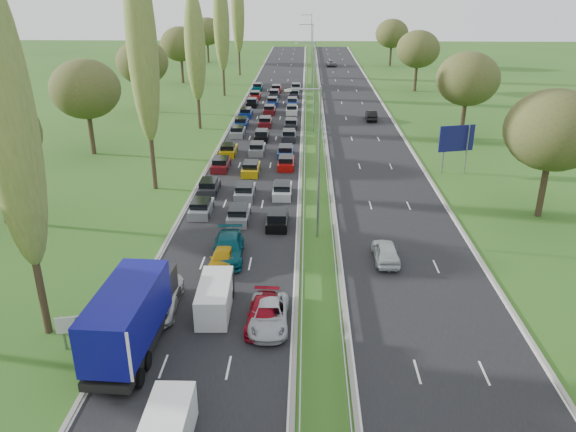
{
  "coord_description": "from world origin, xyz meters",
  "views": [
    {
      "loc": [
        3.48,
        1.64,
        18.94
      ],
      "look_at": [
        2.09,
        43.61,
        1.5
      ],
      "focal_mm": 35.0,
      "sensor_mm": 36.0,
      "label": 1
    }
  ],
  "objects_px": {
    "white_van_rear": "(215,296)",
    "direction_sign": "(456,141)",
    "near_car_2": "(157,299)",
    "blue_lorry": "(133,314)",
    "info_sign": "(70,328)",
    "white_van_front": "(167,431)"
  },
  "relations": [
    {
      "from": "info_sign",
      "to": "near_car_2",
      "type": "bearing_deg",
      "value": 48.62
    },
    {
      "from": "white_van_front",
      "to": "near_car_2",
      "type": "bearing_deg",
      "value": 105.82
    },
    {
      "from": "near_car_2",
      "to": "info_sign",
      "type": "height_order",
      "value": "info_sign"
    },
    {
      "from": "info_sign",
      "to": "direction_sign",
      "type": "relative_size",
      "value": 0.4
    },
    {
      "from": "info_sign",
      "to": "white_van_front",
      "type": "bearing_deg",
      "value": -45.1
    },
    {
      "from": "blue_lorry",
      "to": "white_van_rear",
      "type": "distance_m",
      "value": 5.64
    },
    {
      "from": "blue_lorry",
      "to": "near_car_2",
      "type": "bearing_deg",
      "value": 88.48
    },
    {
      "from": "white_van_rear",
      "to": "info_sign",
      "type": "bearing_deg",
      "value": -151.45
    },
    {
      "from": "blue_lorry",
      "to": "direction_sign",
      "type": "relative_size",
      "value": 1.86
    },
    {
      "from": "info_sign",
      "to": "direction_sign",
      "type": "height_order",
      "value": "direction_sign"
    },
    {
      "from": "near_car_2",
      "to": "white_van_rear",
      "type": "distance_m",
      "value": 3.65
    },
    {
      "from": "blue_lorry",
      "to": "direction_sign",
      "type": "distance_m",
      "value": 41.02
    },
    {
      "from": "white_van_rear",
      "to": "info_sign",
      "type": "distance_m",
      "value": 8.57
    },
    {
      "from": "white_van_rear",
      "to": "direction_sign",
      "type": "xyz_separation_m",
      "value": [
        21.43,
        28.32,
        2.56
      ]
    },
    {
      "from": "white_van_front",
      "to": "white_van_rear",
      "type": "distance_m",
      "value": 11.38
    },
    {
      "from": "blue_lorry",
      "to": "info_sign",
      "type": "distance_m",
      "value": 3.56
    },
    {
      "from": "near_car_2",
      "to": "direction_sign",
      "type": "bearing_deg",
      "value": 45.7
    },
    {
      "from": "near_car_2",
      "to": "blue_lorry",
      "type": "height_order",
      "value": "blue_lorry"
    },
    {
      "from": "blue_lorry",
      "to": "white_van_front",
      "type": "bearing_deg",
      "value": -61.9
    },
    {
      "from": "blue_lorry",
      "to": "white_van_front",
      "type": "height_order",
      "value": "blue_lorry"
    },
    {
      "from": "white_van_rear",
      "to": "direction_sign",
      "type": "distance_m",
      "value": 35.6
    },
    {
      "from": "white_van_front",
      "to": "info_sign",
      "type": "height_order",
      "value": "info_sign"
    }
  ]
}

